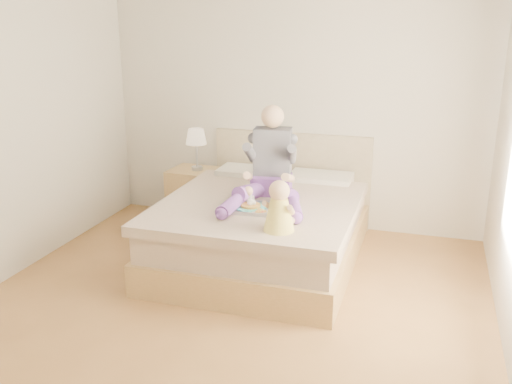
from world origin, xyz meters
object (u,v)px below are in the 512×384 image
(nightstand, at_px, (195,196))
(adult, at_px, (270,171))
(baby, at_px, (280,210))
(tray, at_px, (261,207))
(bed, at_px, (265,225))

(nightstand, xyz_separation_m, adult, (1.05, -0.71, 0.55))
(nightstand, bearing_deg, baby, -43.74)
(tray, bearing_deg, bed, 96.86)
(tray, xyz_separation_m, baby, (0.27, -0.41, 0.13))
(adult, bearing_deg, tray, -93.83)
(bed, relative_size, baby, 5.48)
(adult, relative_size, tray, 2.33)
(bed, height_order, baby, baby)
(nightstand, bearing_deg, bed, -29.56)
(bed, distance_m, baby, 1.00)
(baby, bearing_deg, bed, 125.08)
(adult, relative_size, baby, 2.65)
(bed, relative_size, adult, 2.07)
(nightstand, relative_size, baby, 1.52)
(bed, distance_m, tray, 0.53)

